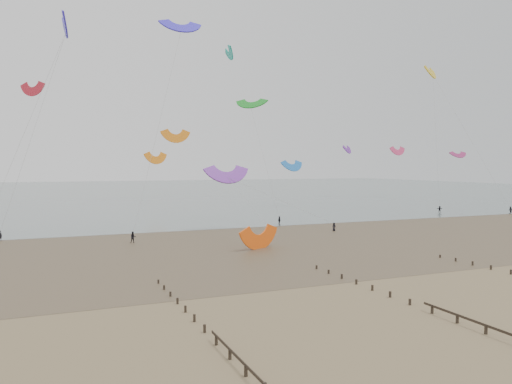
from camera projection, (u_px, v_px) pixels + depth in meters
ground at (345, 299)px, 43.94m from camera, size 500.00×500.00×0.00m
sea_and_shore at (194, 245)px, 74.05m from camera, size 500.00×665.00×0.03m
kitesurfer_lead at (0, 236)px, 77.91m from camera, size 0.70×0.65×1.61m
kitesurfers at (332, 221)px, 98.56m from camera, size 113.93×23.82×1.81m
grounded_kite at (260, 249)px, 70.40m from camera, size 8.06×7.38×3.58m
kites_airborne at (94, 130)px, 120.77m from camera, size 247.85×106.04×38.85m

